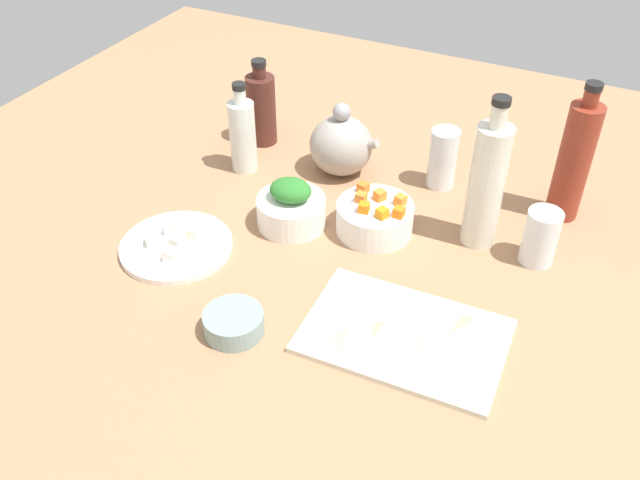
# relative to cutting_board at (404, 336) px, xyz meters

# --- Properties ---
(tabletop) EXTENTS (1.90, 1.90, 0.03)m
(tabletop) POSITION_rel_cutting_board_xyz_m (-0.20, 0.11, -0.02)
(tabletop) COLOR #A17350
(tabletop) RESTS_ON ground
(cutting_board) EXTENTS (0.31, 0.21, 0.01)m
(cutting_board) POSITION_rel_cutting_board_xyz_m (0.00, 0.00, 0.00)
(cutting_board) COLOR silver
(cutting_board) RESTS_ON tabletop
(plate_tofu) EXTENTS (0.20, 0.20, 0.01)m
(plate_tofu) POSITION_rel_cutting_board_xyz_m (-0.44, 0.03, 0.00)
(plate_tofu) COLOR white
(plate_tofu) RESTS_ON tabletop
(bowl_greens) EXTENTS (0.13, 0.13, 0.06)m
(bowl_greens) POSITION_rel_cutting_board_xyz_m (-0.29, 0.18, 0.02)
(bowl_greens) COLOR white
(bowl_greens) RESTS_ON tabletop
(bowl_carrots) EXTENTS (0.14, 0.14, 0.06)m
(bowl_carrots) POSITION_rel_cutting_board_xyz_m (-0.15, 0.23, 0.02)
(bowl_carrots) COLOR white
(bowl_carrots) RESTS_ON tabletop
(bowl_small_side) EXTENTS (0.09, 0.09, 0.04)m
(bowl_small_side) POSITION_rel_cutting_board_xyz_m (-0.24, -0.10, 0.01)
(bowl_small_side) COLOR #809C9B
(bowl_small_side) RESTS_ON tabletop
(teapot) EXTENTS (0.15, 0.12, 0.16)m
(teapot) POSITION_rel_cutting_board_xyz_m (-0.29, 0.39, 0.06)
(teapot) COLOR #A29A91
(teapot) RESTS_ON tabletop
(bottle_0) EXTENTS (0.05, 0.05, 0.19)m
(bottle_0) POSITION_rel_cutting_board_xyz_m (-0.47, 0.31, 0.08)
(bottle_0) COLOR silver
(bottle_0) RESTS_ON tabletop
(bottle_1) EXTENTS (0.06, 0.06, 0.19)m
(bottle_1) POSITION_rel_cutting_board_xyz_m (-0.49, 0.43, 0.08)
(bottle_1) COLOR #4B241C
(bottle_1) RESTS_ON tabletop
(bottle_2) EXTENTS (0.06, 0.06, 0.27)m
(bottle_2) POSITION_rel_cutting_board_xyz_m (0.15, 0.44, 0.11)
(bottle_2) COLOR maroon
(bottle_2) RESTS_ON tabletop
(bottle_3) EXTENTS (0.06, 0.06, 0.28)m
(bottle_3) POSITION_rel_cutting_board_xyz_m (0.03, 0.29, 0.12)
(bottle_3) COLOR silver
(bottle_3) RESTS_ON tabletop
(drinking_glass_0) EXTENTS (0.06, 0.06, 0.12)m
(drinking_glass_0) POSITION_rel_cutting_board_xyz_m (-0.09, 0.43, 0.06)
(drinking_glass_0) COLOR white
(drinking_glass_0) RESTS_ON tabletop
(drinking_glass_1) EXTENTS (0.06, 0.06, 0.10)m
(drinking_glass_1) POSITION_rel_cutting_board_xyz_m (0.14, 0.28, 0.05)
(drinking_glass_1) COLOR white
(drinking_glass_1) RESTS_ON tabletop
(carrot_cube_0) EXTENTS (0.02, 0.02, 0.02)m
(carrot_cube_0) POSITION_rel_cutting_board_xyz_m (-0.11, 0.25, 0.06)
(carrot_cube_0) COLOR orange
(carrot_cube_0) RESTS_ON bowl_carrots
(carrot_cube_1) EXTENTS (0.02, 0.02, 0.02)m
(carrot_cube_1) POSITION_rel_cutting_board_xyz_m (-0.15, 0.25, 0.06)
(carrot_cube_1) COLOR orange
(carrot_cube_1) RESTS_ON bowl_carrots
(carrot_cube_2) EXTENTS (0.02, 0.02, 0.02)m
(carrot_cube_2) POSITION_rel_cutting_board_xyz_m (-0.16, 0.20, 0.06)
(carrot_cube_2) COLOR orange
(carrot_cube_2) RESTS_ON bowl_carrots
(carrot_cube_3) EXTENTS (0.02, 0.02, 0.02)m
(carrot_cube_3) POSITION_rel_cutting_board_xyz_m (-0.17, 0.23, 0.06)
(carrot_cube_3) COLOR orange
(carrot_cube_3) RESTS_ON bowl_carrots
(carrot_cube_4) EXTENTS (0.02, 0.02, 0.02)m
(carrot_cube_4) POSITION_rel_cutting_board_xyz_m (-0.18, 0.26, 0.06)
(carrot_cube_4) COLOR orange
(carrot_cube_4) RESTS_ON bowl_carrots
(carrot_cube_5) EXTENTS (0.02, 0.02, 0.02)m
(carrot_cube_5) POSITION_rel_cutting_board_xyz_m (-0.12, 0.20, 0.06)
(carrot_cube_5) COLOR orange
(carrot_cube_5) RESTS_ON bowl_carrots
(carrot_cube_6) EXTENTS (0.02, 0.02, 0.02)m
(carrot_cube_6) POSITION_rel_cutting_board_xyz_m (-0.10, 0.22, 0.06)
(carrot_cube_6) COLOR orange
(carrot_cube_6) RESTS_ON bowl_carrots
(chopped_greens_mound) EXTENTS (0.08, 0.07, 0.04)m
(chopped_greens_mound) POSITION_rel_cutting_board_xyz_m (-0.29, 0.18, 0.07)
(chopped_greens_mound) COLOR #2C742A
(chopped_greens_mound) RESTS_ON bowl_greens
(tofu_cube_0) EXTENTS (0.03, 0.03, 0.02)m
(tofu_cube_0) POSITION_rel_cutting_board_xyz_m (-0.47, 0.05, 0.02)
(tofu_cube_0) COLOR white
(tofu_cube_0) RESTS_ON plate_tofu
(tofu_cube_1) EXTENTS (0.02, 0.02, 0.02)m
(tofu_cube_1) POSITION_rel_cutting_board_xyz_m (-0.43, 0.02, 0.02)
(tofu_cube_1) COLOR white
(tofu_cube_1) RESTS_ON plate_tofu
(tofu_cube_2) EXTENTS (0.03, 0.03, 0.02)m
(tofu_cube_2) POSITION_rel_cutting_board_xyz_m (-0.48, 0.01, 0.02)
(tofu_cube_2) COLOR silver
(tofu_cube_2) RESTS_ON plate_tofu
(tofu_cube_3) EXTENTS (0.02, 0.02, 0.02)m
(tofu_cube_3) POSITION_rel_cutting_board_xyz_m (-0.42, 0.05, 0.02)
(tofu_cube_3) COLOR white
(tofu_cube_3) RESTS_ON plate_tofu
(tofu_cube_4) EXTENTS (0.03, 0.03, 0.02)m
(tofu_cube_4) POSITION_rel_cutting_board_xyz_m (-0.42, -0.01, 0.02)
(tofu_cube_4) COLOR white
(tofu_cube_4) RESTS_ON plate_tofu
(dumpling_0) EXTENTS (0.05, 0.05, 0.03)m
(dumpling_0) POSITION_rel_cutting_board_xyz_m (-0.03, -0.01, 0.02)
(dumpling_0) COLOR beige
(dumpling_0) RESTS_ON cutting_board
(dumpling_1) EXTENTS (0.06, 0.06, 0.02)m
(dumpling_1) POSITION_rel_cutting_board_xyz_m (-0.07, -0.05, 0.02)
(dumpling_1) COLOR beige
(dumpling_1) RESTS_ON cutting_board
(dumpling_2) EXTENTS (0.05, 0.05, 0.02)m
(dumpling_2) POSITION_rel_cutting_board_xyz_m (0.04, -0.01, 0.02)
(dumpling_2) COLOR beige
(dumpling_2) RESTS_ON cutting_board
(dumpling_3) EXTENTS (0.08, 0.08, 0.03)m
(dumpling_3) POSITION_rel_cutting_board_xyz_m (0.09, 0.05, 0.02)
(dumpling_3) COLOR beige
(dumpling_3) RESTS_ON cutting_board
(dumpling_4) EXTENTS (0.08, 0.08, 0.02)m
(dumpling_4) POSITION_rel_cutting_board_xyz_m (-0.10, 0.04, 0.02)
(dumpling_4) COLOR beige
(dumpling_4) RESTS_ON cutting_board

